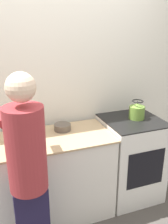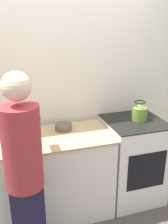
% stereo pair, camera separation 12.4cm
% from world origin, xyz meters
% --- Properties ---
extents(wall_back, '(8.00, 0.05, 2.60)m').
position_xyz_m(wall_back, '(0.00, 0.68, 1.30)').
color(wall_back, silver).
rests_on(wall_back, ground_plane).
extents(counter, '(1.51, 0.61, 0.89)m').
position_xyz_m(counter, '(-0.32, 0.29, 0.44)').
color(counter, silver).
rests_on(counter, ground_plane).
extents(oven, '(0.61, 0.61, 0.94)m').
position_xyz_m(oven, '(0.76, 0.31, 0.47)').
color(oven, silver).
rests_on(oven, ground_plane).
extents(person, '(0.32, 0.56, 1.63)m').
position_xyz_m(person, '(-0.44, -0.22, 0.90)').
color(person, '#1D1837').
rests_on(person, ground_plane).
extents(cutting_board, '(0.28, 0.22, 0.02)m').
position_xyz_m(cutting_board, '(-0.42, 0.27, 0.89)').
color(cutting_board, '#A87A4C').
rests_on(cutting_board, counter).
extents(knife, '(0.21, 0.12, 0.01)m').
position_xyz_m(knife, '(-0.45, 0.25, 0.91)').
color(knife, silver).
rests_on(knife, cutting_board).
extents(kettle, '(0.17, 0.17, 0.20)m').
position_xyz_m(kettle, '(0.81, 0.33, 1.02)').
color(kettle, olive).
rests_on(kettle, oven).
extents(bowl_mixing, '(0.17, 0.17, 0.06)m').
position_xyz_m(bowl_mixing, '(0.01, 0.42, 0.92)').
color(bowl_mixing, brown).
rests_on(bowl_mixing, counter).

